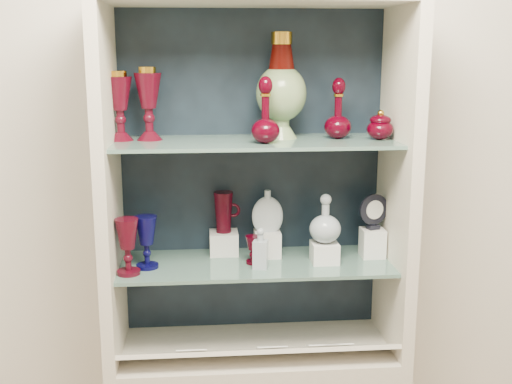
{
  "coord_description": "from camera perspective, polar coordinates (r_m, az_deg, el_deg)",
  "views": [
    {
      "loc": [
        -0.18,
        -0.54,
        1.76
      ],
      "look_at": [
        0.0,
        1.53,
        1.3
      ],
      "focal_mm": 45.0,
      "sensor_mm": 36.0,
      "label": 1
    }
  ],
  "objects": [
    {
      "name": "wall_back",
      "position": [
        2.32,
        -0.47,
        3.58
      ],
      "size": [
        3.5,
        0.02,
        2.8
      ],
      "primitive_type": "cube",
      "color": "beige",
      "rests_on": "ground"
    },
    {
      "name": "cabinet_back_panel",
      "position": [
        2.31,
        -0.41,
        1.63
      ],
      "size": [
        0.98,
        0.02,
        1.15
      ],
      "primitive_type": "cube",
      "color": "black",
      "rests_on": "cabinet_base"
    },
    {
      "name": "cabinet_side_left",
      "position": [
        2.14,
        -12.94,
        0.41
      ],
      "size": [
        0.04,
        0.4,
        1.15
      ],
      "primitive_type": "cube",
      "color": "beige",
      "rests_on": "cabinet_base"
    },
    {
      "name": "cabinet_side_right",
      "position": [
        2.21,
        12.47,
        0.86
      ],
      "size": [
        0.04,
        0.4,
        1.15
      ],
      "primitive_type": "cube",
      "color": "beige",
      "rests_on": "cabinet_base"
    },
    {
      "name": "shelf_lower",
      "position": [
        2.22,
        -0.04,
        -6.36
      ],
      "size": [
        0.92,
        0.34,
        0.01
      ],
      "primitive_type": "cube",
      "color": "slate",
      "rests_on": "cabinet_side_left"
    },
    {
      "name": "shelf_upper",
      "position": [
        2.12,
        -0.05,
        4.45
      ],
      "size": [
        0.92,
        0.34,
        0.01
      ],
      "primitive_type": "cube",
      "color": "slate",
      "rests_on": "cabinet_side_left"
    },
    {
      "name": "label_ledge",
      "position": [
        2.2,
        0.26,
        -13.99
      ],
      "size": [
        0.92,
        0.17,
        0.09
      ],
      "primitive_type": "cube",
      "rotation": [
        -0.44,
        0.0,
        0.0
      ],
      "color": "beige",
      "rests_on": "cabinet_base"
    },
    {
      "name": "label_card_0",
      "position": [
        2.18,
        -5.75,
        -13.79
      ],
      "size": [
        0.1,
        0.06,
        0.03
      ],
      "primitive_type": "cube",
      "rotation": [
        -0.44,
        0.0,
        0.0
      ],
      "color": "white",
      "rests_on": "label_ledge"
    },
    {
      "name": "label_card_1",
      "position": [
        2.2,
        1.39,
        -13.59
      ],
      "size": [
        0.1,
        0.06,
        0.03
      ],
      "primitive_type": "cube",
      "rotation": [
        -0.44,
        0.0,
        0.0
      ],
      "color": "white",
      "rests_on": "label_ledge"
    },
    {
      "name": "label_card_2",
      "position": [
        2.23,
        7.24,
        -13.27
      ],
      "size": [
        0.1,
        0.06,
        0.03
      ],
      "primitive_type": "cube",
      "rotation": [
        -0.44,
        0.0,
        0.0
      ],
      "color": "white",
      "rests_on": "label_ledge"
    },
    {
      "name": "label_card_3",
      "position": [
        2.22,
        5.89,
        -13.36
      ],
      "size": [
        0.1,
        0.06,
        0.03
      ],
      "primitive_type": "cube",
      "rotation": [
        -0.44,
        0.0,
        0.0
      ],
      "color": "white",
      "rests_on": "label_ledge"
    },
    {
      "name": "pedestal_lamp_left",
      "position": [
        2.15,
        -12.01,
        7.49
      ],
      "size": [
        0.11,
        0.11,
        0.23
      ],
      "primitive_type": null,
      "rotation": [
        0.0,
        0.0,
        -0.43
      ],
      "color": "#4B0815",
      "rests_on": "shelf_upper"
    },
    {
      "name": "pedestal_lamp_right",
      "position": [
        2.14,
        -9.53,
        7.74
      ],
      "size": [
        0.1,
        0.1,
        0.24
      ],
      "primitive_type": null,
      "rotation": [
        0.0,
        0.0,
        0.05
      ],
      "color": "#4B0815",
      "rests_on": "shelf_upper"
    },
    {
      "name": "enamel_urn",
      "position": [
        2.16,
        2.26,
        9.41
      ],
      "size": [
        0.2,
        0.2,
        0.35
      ],
      "primitive_type": null,
      "rotation": [
        0.0,
        0.0,
        -0.22
      ],
      "color": "#0B461E",
      "rests_on": "shelf_upper"
    },
    {
      "name": "ruby_decanter_a",
      "position": [
        2.04,
        0.85,
        7.65
      ],
      "size": [
        0.1,
        0.1,
        0.24
      ],
      "primitive_type": null,
      "rotation": [
        0.0,
        0.0,
        -0.11
      ],
      "color": "#3C000C",
      "rests_on": "shelf_upper"
    },
    {
      "name": "ruby_decanter_b",
      "position": [
        2.17,
        7.33,
        7.54
      ],
      "size": [
        0.1,
        0.1,
        0.21
      ],
      "primitive_type": null,
      "rotation": [
        0.0,
        0.0,
        -0.12
      ],
      "color": "#3C000C",
      "rests_on": "shelf_upper"
    },
    {
      "name": "lidded_bowl",
      "position": [
        2.17,
        10.99,
        5.92
      ],
      "size": [
        0.11,
        0.11,
        0.1
      ],
      "primitive_type": null,
      "rotation": [
        0.0,
        0.0,
        0.3
      ],
      "color": "#3C000C",
      "rests_on": "shelf_upper"
    },
    {
      "name": "cobalt_goblet",
      "position": [
        2.16,
        -9.71,
        -4.43
      ],
      "size": [
        0.09,
        0.09,
        0.18
      ],
      "primitive_type": null,
      "rotation": [
        0.0,
        0.0,
        -0.2
      ],
      "color": "#0B093D",
      "rests_on": "shelf_lower"
    },
    {
      "name": "ruby_goblet_tall",
      "position": [
        2.11,
        -11.35,
        -4.79
      ],
      "size": [
        0.1,
        0.1,
        0.19
      ],
      "primitive_type": null,
      "rotation": [
        0.0,
        0.0,
        0.3
      ],
      "color": "#4B0815",
      "rests_on": "shelf_lower"
    },
    {
      "name": "ruby_goblet_small",
      "position": [
        2.18,
        -0.3,
        -5.16
      ],
      "size": [
        0.06,
        0.06,
        0.1
      ],
      "primitive_type": null,
      "rotation": [
        0.0,
        0.0,
        0.3
      ],
      "color": "#3C000C",
      "rests_on": "shelf_lower"
    },
    {
      "name": "riser_ruby_pitcher",
      "position": [
        2.29,
        -2.88,
        -4.52
      ],
      "size": [
        0.1,
        0.1,
        0.08
      ],
      "primitive_type": "cube",
      "color": "silver",
      "rests_on": "shelf_lower"
    },
    {
      "name": "ruby_pitcher",
      "position": [
        2.26,
        -2.91,
        -1.8
      ],
      "size": [
        0.11,
        0.08,
        0.14
      ],
      "primitive_type": null,
      "rotation": [
        0.0,
        0.0,
        -0.1
      ],
      "color": "#4B0815",
      "rests_on": "riser_ruby_pitcher"
    },
    {
      "name": "clear_square_bottle",
      "position": [
        2.13,
        0.4,
        -5.01
      ],
      "size": [
        0.06,
        0.06,
        0.14
      ],
      "primitive_type": null,
      "rotation": [
        0.0,
        0.0,
        -0.24
      ],
      "color": "#94A2AA",
      "rests_on": "shelf_lower"
    },
    {
      "name": "riser_flat_flask",
      "position": [
        2.26,
        1.02,
        -4.61
      ],
      "size": [
        0.09,
        0.09,
        0.09
      ],
      "primitive_type": "cube",
      "color": "silver",
      "rests_on": "shelf_lower"
    },
    {
      "name": "flat_flask",
      "position": [
        2.23,
        1.03,
        -1.63
      ],
      "size": [
        0.11,
        0.05,
        0.15
      ],
      "primitive_type": null,
      "rotation": [
        0.0,
        0.0,
        -0.04
      ],
      "color": "silver",
      "rests_on": "riser_flat_flask"
    },
    {
      "name": "riser_clear_round_decanter",
      "position": [
        2.21,
        6.11,
        -5.36
      ],
      "size": [
        0.09,
        0.09,
        0.07
      ],
      "primitive_type": "cube",
      "color": "silver",
      "rests_on": "shelf_lower"
    },
    {
      "name": "clear_round_decanter",
      "position": [
        2.18,
        6.18,
        -2.47
      ],
      "size": [
        0.14,
        0.14,
        0.16
      ],
      "primitive_type": null,
      "rotation": [
        0.0,
        0.0,
        0.41
      ],
      "color": "#94A2AA",
      "rests_on": "riser_clear_round_decanter"
    },
    {
      "name": "riser_cameo_medallion",
      "position": [
        2.29,
        10.31,
        -4.46
      ],
      "size": [
        0.08,
        0.08,
        0.1
      ],
      "primitive_type": "cube",
      "color": "silver",
      "rests_on": "shelf_lower"
    },
    {
      "name": "cameo_medallion",
      "position": [
        2.26,
        10.42,
        -1.68
      ],
      "size": [
        0.12,
        0.07,
        0.13
      ],
      "primitive_type": null,
      "rotation": [
        0.0,
        0.0,
        0.3
      ],
      "color": "black",
      "rests_on": "riser_cameo_medallion"
    }
  ]
}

